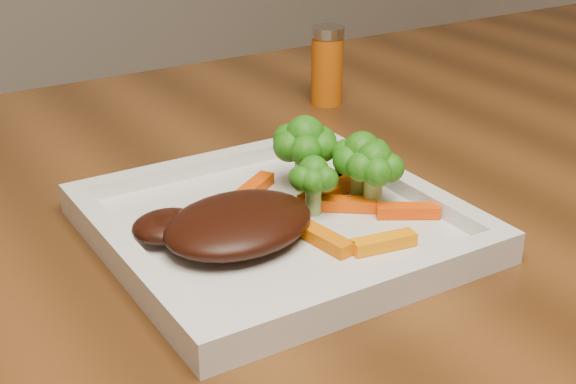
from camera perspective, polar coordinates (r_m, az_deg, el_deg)
plate at (r=0.65m, az=-0.76°, el=-2.69°), size 0.27×0.27×0.01m
steak at (r=0.61m, az=-3.54°, el=-2.26°), size 0.14×0.12×0.03m
broccoli_0 at (r=0.69m, az=1.21°, el=2.86°), size 0.07×0.07×0.07m
broccoli_1 at (r=0.67m, az=5.23°, el=1.94°), size 0.07×0.07×0.06m
broccoli_2 at (r=0.66m, az=6.11°, el=1.20°), size 0.07×0.07×0.06m
broccoli_3 at (r=0.65m, az=1.83°, el=0.96°), size 0.05×0.05×0.06m
carrot_0 at (r=0.61m, az=6.81°, el=-3.58°), size 0.05×0.02×0.01m
carrot_1 at (r=0.66m, az=8.52°, el=-1.32°), size 0.05×0.04×0.01m
carrot_2 at (r=0.61m, az=2.57°, el=-3.32°), size 0.02×0.06×0.01m
carrot_3 at (r=0.73m, az=4.68°, el=1.42°), size 0.05×0.02×0.01m
carrot_4 at (r=0.69m, az=-2.39°, el=0.35°), size 0.05×0.04×0.01m
carrot_5 at (r=0.66m, az=4.13°, el=-0.85°), size 0.05×0.04×0.01m
carrot_6 at (r=0.69m, az=2.89°, el=0.04°), size 0.07×0.04×0.01m
spice_shaker at (r=0.95m, az=2.79°, el=8.96°), size 0.05×0.05×0.09m
carrot_7 at (r=0.72m, az=4.32°, el=1.34°), size 0.05×0.03×0.01m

